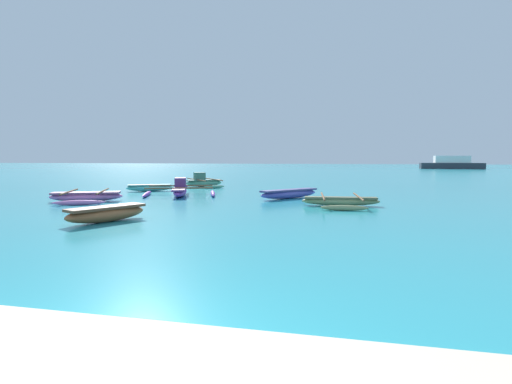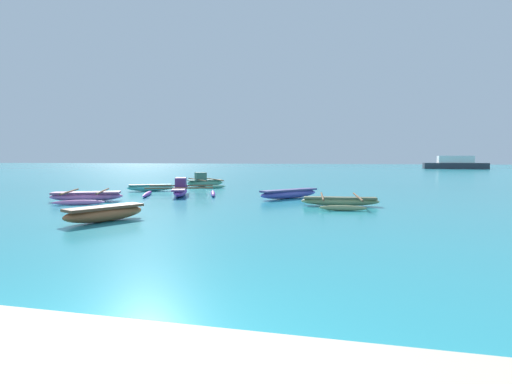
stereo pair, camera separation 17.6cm
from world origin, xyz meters
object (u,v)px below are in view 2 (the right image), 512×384
at_px(moored_boat_0, 87,196).
at_px(moored_boat_2, 105,213).
at_px(moored_boat_1, 289,193).
at_px(moored_boat_3, 150,187).
at_px(moored_boat_6, 340,201).
at_px(distant_ferry, 455,164).
at_px(moored_boat_5, 204,182).
at_px(moored_boat_4, 180,190).

bearing_deg(moored_boat_0, moored_boat_2, -73.49).
relative_size(moored_boat_1, moored_boat_3, 1.17).
distance_m(moored_boat_1, moored_boat_6, 3.35).
height_order(moored_boat_6, distant_ferry, distant_ferry).
bearing_deg(moored_boat_3, moored_boat_2, -96.67).
height_order(moored_boat_5, distant_ferry, distant_ferry).
bearing_deg(moored_boat_1, moored_boat_6, -94.55).
height_order(moored_boat_2, moored_boat_3, moored_boat_2).
height_order(moored_boat_4, moored_boat_5, moored_boat_5).
relative_size(moored_boat_4, moored_boat_5, 1.04).
distance_m(moored_boat_2, moored_boat_3, 10.92).
distance_m(moored_boat_0, moored_boat_2, 6.28).
relative_size(moored_boat_3, moored_boat_5, 0.62).
bearing_deg(moored_boat_5, distant_ferry, 22.47).
bearing_deg(moored_boat_2, moored_boat_6, -23.91).
distance_m(moored_boat_3, moored_boat_6, 11.61).
bearing_deg(moored_boat_5, moored_boat_3, -150.09).
relative_size(moored_boat_0, moored_boat_2, 1.43).
bearing_deg(moored_boat_4, distant_ferry, 134.97).
bearing_deg(moored_boat_1, moored_boat_3, 115.26).
bearing_deg(moored_boat_3, moored_boat_6, -51.22).
relative_size(moored_boat_0, moored_boat_5, 0.91).
xyz_separation_m(moored_boat_0, moored_boat_3, (0.15, 5.43, -0.01)).
bearing_deg(moored_boat_4, moored_boat_3, -146.69).
bearing_deg(moored_boat_5, moored_boat_4, -119.09).
distance_m(moored_boat_4, moored_boat_5, 6.40).
height_order(moored_boat_4, distant_ferry, distant_ferry).
height_order(moored_boat_0, moored_boat_3, moored_boat_0).
xyz_separation_m(moored_boat_2, moored_boat_4, (-1.20, 8.15, 0.03)).
xyz_separation_m(moored_boat_1, moored_boat_6, (2.37, -2.37, -0.05)).
bearing_deg(moored_boat_2, moored_boat_3, 47.51).
height_order(moored_boat_5, moored_boat_6, moored_boat_5).
distance_m(moored_boat_2, moored_boat_4, 8.24).
height_order(moored_boat_2, moored_boat_5, moored_boat_5).
bearing_deg(moored_boat_6, moored_boat_0, 178.82).
bearing_deg(moored_boat_4, moored_boat_2, -11.80).
distance_m(moored_boat_0, moored_boat_6, 10.84).
distance_m(moored_boat_5, moored_boat_6, 12.64).
relative_size(moored_boat_3, distant_ferry, 0.25).
bearing_deg(moored_boat_3, moored_boat_1, -42.96).
relative_size(moored_boat_2, moored_boat_5, 0.63).
distance_m(moored_boat_1, moored_boat_4, 5.54).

